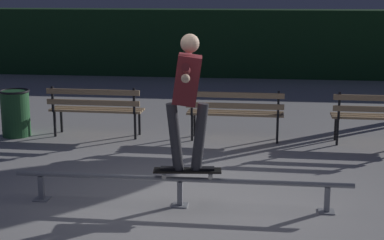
# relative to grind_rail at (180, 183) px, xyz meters

# --- Properties ---
(ground_plane) EXTENTS (90.00, 90.00, 0.00)m
(ground_plane) POSITION_rel_grind_rail_xyz_m (-0.00, 0.16, -0.27)
(ground_plane) COLOR #ADAAA8
(hedge_backdrop) EXTENTS (24.00, 1.20, 1.91)m
(hedge_backdrop) POSITION_rel_grind_rail_xyz_m (-0.00, 10.72, 0.68)
(hedge_backdrop) COLOR #193D1E
(hedge_backdrop) RESTS_ON ground
(grind_rail) EXTENTS (3.95, 0.18, 0.35)m
(grind_rail) POSITION_rel_grind_rail_xyz_m (0.00, 0.00, 0.00)
(grind_rail) COLOR gray
(grind_rail) RESTS_ON ground
(skateboard) EXTENTS (0.80, 0.28, 0.09)m
(skateboard) POSITION_rel_grind_rail_xyz_m (0.09, -0.00, 0.15)
(skateboard) COLOR black
(skateboard) RESTS_ON grind_rail
(skateboarder) EXTENTS (0.63, 1.40, 1.56)m
(skateboarder) POSITION_rel_grind_rail_xyz_m (0.09, 0.00, 1.09)
(skateboarder) COLOR black
(skateboarder) RESTS_ON skateboard
(park_bench_leftmost) EXTENTS (1.61, 0.44, 0.88)m
(park_bench_leftmost) POSITION_rel_grind_rail_xyz_m (-1.89, 3.07, 0.26)
(park_bench_leftmost) COLOR black
(park_bench_leftmost) RESTS_ON ground
(park_bench_left_center) EXTENTS (1.61, 0.44, 0.88)m
(park_bench_left_center) POSITION_rel_grind_rail_xyz_m (0.48, 3.07, 0.26)
(park_bench_left_center) COLOR black
(park_bench_left_center) RESTS_ON ground
(park_bench_right_center) EXTENTS (1.61, 0.44, 0.88)m
(park_bench_right_center) POSITION_rel_grind_rail_xyz_m (2.85, 3.07, 0.26)
(park_bench_right_center) COLOR black
(park_bench_right_center) RESTS_ON ground
(trash_can) EXTENTS (0.52, 0.52, 0.80)m
(trash_can) POSITION_rel_grind_rail_xyz_m (-3.27, 2.98, 0.14)
(trash_can) COLOR #23562D
(trash_can) RESTS_ON ground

